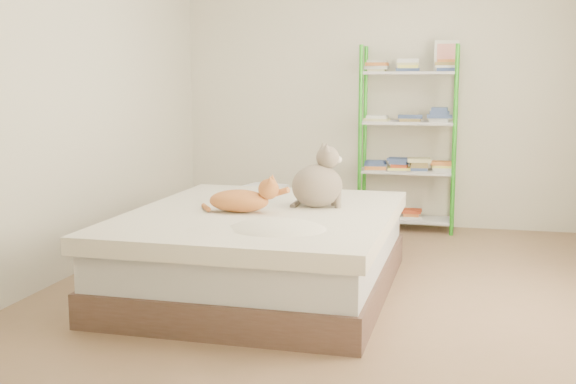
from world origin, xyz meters
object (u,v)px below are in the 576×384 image
(bed, at_px, (263,251))
(shelf_unit, at_px, (409,137))
(white_bin, at_px, (265,206))
(grey_cat, at_px, (317,177))
(orange_cat, at_px, (239,198))
(cardboard_box, at_px, (349,223))

(bed, xyz_separation_m, shelf_unit, (0.77, 2.21, 0.60))
(white_bin, bearing_deg, bed, -74.74)
(shelf_unit, bearing_deg, white_bin, -168.48)
(white_bin, bearing_deg, grey_cat, -63.75)
(grey_cat, relative_size, shelf_unit, 0.24)
(bed, height_order, orange_cat, orange_cat)
(shelf_unit, bearing_deg, bed, -109.20)
(orange_cat, height_order, cardboard_box, orange_cat)
(cardboard_box, bearing_deg, shelf_unit, 82.44)
(bed, xyz_separation_m, grey_cat, (0.32, 0.22, 0.48))
(cardboard_box, bearing_deg, bed, -84.98)
(orange_cat, xyz_separation_m, cardboard_box, (0.49, 1.48, -0.43))
(orange_cat, distance_m, grey_cat, 0.56)
(bed, bearing_deg, white_bin, 105.91)
(grey_cat, xyz_separation_m, white_bin, (-0.85, 1.73, -0.54))
(grey_cat, bearing_deg, white_bin, 1.62)
(shelf_unit, xyz_separation_m, cardboard_box, (-0.41, -0.81, -0.68))
(orange_cat, relative_size, cardboard_box, 0.68)
(orange_cat, height_order, white_bin, orange_cat)
(grey_cat, xyz_separation_m, shelf_unit, (0.45, 2.00, 0.13))
(white_bin, bearing_deg, cardboard_box, -31.42)
(bed, relative_size, white_bin, 5.15)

